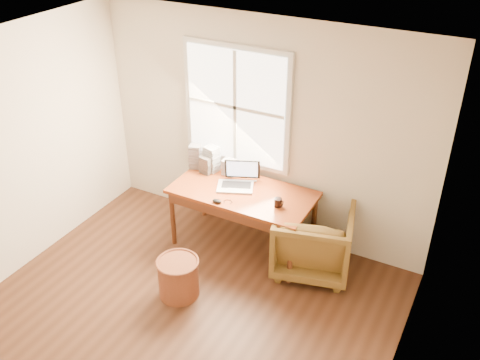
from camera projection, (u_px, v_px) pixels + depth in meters
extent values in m
cube|color=#4C2A1A|center=(153.00, 350.00, 4.96)|extent=(4.00, 4.50, 0.02)
cube|color=white|center=(121.00, 81.00, 3.63)|extent=(4.00, 4.50, 0.02)
cube|color=beige|center=(262.00, 131.00, 6.02)|extent=(4.00, 0.02, 2.60)
cube|color=beige|center=(388.00, 323.00, 3.48)|extent=(0.02, 4.50, 2.60)
cube|color=silver|center=(237.00, 106.00, 5.98)|extent=(1.32, 0.05, 1.42)
cube|color=white|center=(235.00, 107.00, 5.96)|extent=(1.20, 0.02, 1.30)
cube|color=silver|center=(235.00, 108.00, 5.95)|extent=(0.04, 0.02, 1.30)
cube|color=silver|center=(235.00, 108.00, 5.95)|extent=(1.20, 0.02, 0.04)
cube|color=brown|center=(243.00, 193.00, 5.96)|extent=(1.60, 0.80, 0.04)
imported|color=brown|center=(313.00, 240.00, 5.79)|extent=(0.99, 1.01, 0.76)
cylinder|color=brown|center=(179.00, 278.00, 5.50)|extent=(0.53, 0.53, 0.42)
ellipsoid|color=black|center=(217.00, 201.00, 5.73)|extent=(0.11, 0.07, 0.04)
cylinder|color=black|center=(278.00, 202.00, 5.66)|extent=(0.11, 0.11, 0.09)
cube|color=silver|center=(212.00, 159.00, 6.27)|extent=(0.18, 0.17, 0.31)
cube|color=#232428|center=(207.00, 165.00, 6.25)|extent=(0.16, 0.14, 0.21)
cube|color=#A09FAC|center=(195.00, 157.00, 6.34)|extent=(0.16, 0.15, 0.30)
cube|color=silver|center=(229.00, 167.00, 6.22)|extent=(0.15, 0.13, 0.19)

